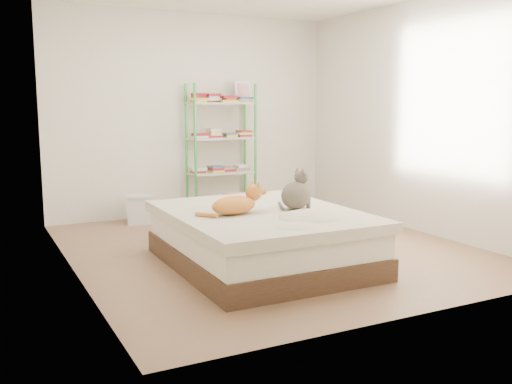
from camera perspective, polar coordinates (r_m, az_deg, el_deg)
room at (r=5.62m, az=1.33°, el=7.33°), size 3.81×4.21×2.61m
bed at (r=5.16m, az=0.52°, el=-4.60°), size 1.58×1.97×0.50m
orange_cat at (r=4.92m, az=-2.24°, el=-1.08°), size 0.55×0.36×0.21m
grey_cat at (r=5.16m, az=4.03°, el=0.26°), size 0.35×0.31×0.36m
shelf_unit at (r=7.47m, az=-3.46°, el=4.65°), size 0.89×0.36×1.74m
cardboard_box at (r=6.80m, az=-0.90°, el=-1.82°), size 0.68×0.71×0.44m
white_bin at (r=7.07m, az=-11.61°, el=-1.68°), size 0.36×0.34×0.35m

